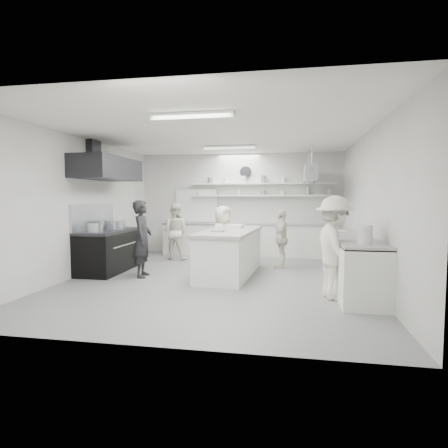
% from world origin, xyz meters
% --- Properties ---
extents(floor, '(6.00, 7.00, 0.02)m').
position_xyz_m(floor, '(0.00, 0.00, -0.01)').
color(floor, '#979797').
rests_on(floor, ground).
extents(ceiling, '(6.00, 7.00, 0.02)m').
position_xyz_m(ceiling, '(0.00, 0.00, 3.01)').
color(ceiling, white).
rests_on(ceiling, wall_back).
extents(wall_back, '(6.00, 0.04, 3.00)m').
position_xyz_m(wall_back, '(0.00, 3.50, 1.50)').
color(wall_back, beige).
rests_on(wall_back, floor).
extents(wall_front, '(6.00, 0.04, 3.00)m').
position_xyz_m(wall_front, '(0.00, -3.50, 1.50)').
color(wall_front, beige).
rests_on(wall_front, floor).
extents(wall_left, '(0.04, 7.00, 3.00)m').
position_xyz_m(wall_left, '(-3.00, 0.00, 1.50)').
color(wall_left, beige).
rests_on(wall_left, floor).
extents(wall_right, '(0.04, 7.00, 3.00)m').
position_xyz_m(wall_right, '(3.00, 0.00, 1.50)').
color(wall_right, beige).
rests_on(wall_right, floor).
extents(stove, '(0.80, 1.80, 0.90)m').
position_xyz_m(stove, '(-2.60, 0.40, 0.45)').
color(stove, black).
rests_on(stove, floor).
extents(exhaust_hood, '(0.85, 2.00, 0.50)m').
position_xyz_m(exhaust_hood, '(-2.60, 0.40, 2.35)').
color(exhaust_hood, black).
rests_on(exhaust_hood, wall_left).
extents(back_counter, '(5.00, 0.60, 0.92)m').
position_xyz_m(back_counter, '(0.30, 3.20, 0.46)').
color(back_counter, white).
rests_on(back_counter, floor).
extents(shelf_lower, '(4.20, 0.26, 0.04)m').
position_xyz_m(shelf_lower, '(0.70, 3.37, 1.75)').
color(shelf_lower, white).
rests_on(shelf_lower, wall_back).
extents(shelf_upper, '(4.20, 0.26, 0.04)m').
position_xyz_m(shelf_upper, '(0.70, 3.37, 2.10)').
color(shelf_upper, white).
rests_on(shelf_upper, wall_back).
extents(pass_through_window, '(1.30, 0.04, 1.00)m').
position_xyz_m(pass_through_window, '(-1.30, 3.48, 1.45)').
color(pass_through_window, black).
rests_on(pass_through_window, wall_back).
extents(wall_clock, '(0.32, 0.05, 0.32)m').
position_xyz_m(wall_clock, '(0.20, 3.46, 2.45)').
color(wall_clock, white).
rests_on(wall_clock, wall_back).
extents(right_counter, '(0.74, 3.30, 0.94)m').
position_xyz_m(right_counter, '(2.65, -0.20, 0.47)').
color(right_counter, white).
rests_on(right_counter, floor).
extents(pot_rack, '(0.30, 1.60, 0.40)m').
position_xyz_m(pot_rack, '(2.00, 2.40, 2.30)').
color(pot_rack, '#AEB3BB').
rests_on(pot_rack, ceiling).
extents(light_fixture_front, '(1.30, 0.25, 0.10)m').
position_xyz_m(light_fixture_front, '(0.00, -1.80, 2.94)').
color(light_fixture_front, white).
rests_on(light_fixture_front, ceiling).
extents(light_fixture_rear, '(1.30, 0.25, 0.10)m').
position_xyz_m(light_fixture_rear, '(0.00, 1.80, 2.94)').
color(light_fixture_rear, white).
rests_on(light_fixture_rear, ceiling).
extents(prep_island, '(1.14, 2.62, 0.94)m').
position_xyz_m(prep_island, '(0.21, 0.52, 0.47)').
color(prep_island, white).
rests_on(prep_island, floor).
extents(stove_pot, '(0.45, 0.45, 0.25)m').
position_xyz_m(stove_pot, '(-2.60, 0.68, 1.03)').
color(stove_pot, '#AEB3BB').
rests_on(stove_pot, stove).
extents(cook_stove, '(0.49, 0.66, 1.64)m').
position_xyz_m(cook_stove, '(-1.60, -0.03, 0.82)').
color(cook_stove, black).
rests_on(cook_stove, floor).
extents(cook_back, '(0.79, 0.63, 1.54)m').
position_xyz_m(cook_back, '(-1.59, 2.21, 0.77)').
color(cook_back, white).
rests_on(cook_back, floor).
extents(cook_island_left, '(0.81, 0.88, 1.50)m').
position_xyz_m(cook_island_left, '(-0.05, 1.09, 0.75)').
color(cook_island_left, white).
rests_on(cook_island_left, floor).
extents(cook_island_right, '(0.40, 0.85, 1.42)m').
position_xyz_m(cook_island_right, '(1.30, 1.53, 0.71)').
color(cook_island_right, white).
rests_on(cook_island_right, floor).
extents(cook_right, '(0.87, 1.23, 1.73)m').
position_xyz_m(cook_right, '(2.23, -1.07, 0.87)').
color(cook_right, white).
rests_on(cook_right, floor).
extents(bowl_island_a, '(0.35, 0.35, 0.07)m').
position_xyz_m(bowl_island_a, '(0.02, 0.11, 0.98)').
color(bowl_island_a, '#AEB3BB').
rests_on(bowl_island_a, prep_island).
extents(bowl_island_b, '(0.29, 0.29, 0.07)m').
position_xyz_m(bowl_island_b, '(0.04, 0.57, 0.98)').
color(bowl_island_b, white).
rests_on(bowl_island_b, prep_island).
extents(bowl_right, '(0.29, 0.29, 0.06)m').
position_xyz_m(bowl_right, '(2.58, 0.63, 0.97)').
color(bowl_right, white).
rests_on(bowl_right, right_counter).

